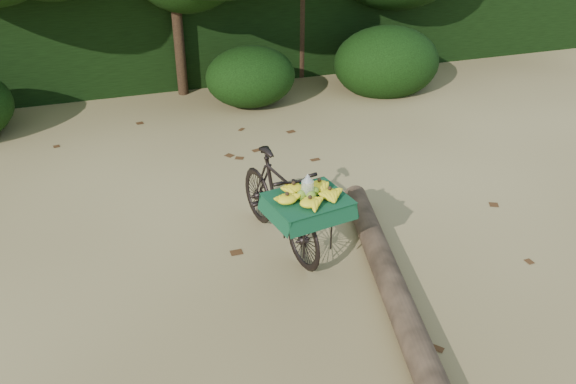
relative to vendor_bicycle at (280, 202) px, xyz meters
name	(u,v)px	position (x,y,z in m)	size (l,w,h in m)	color
ground	(222,262)	(-0.69, -0.14, -0.53)	(80.00, 80.00, 0.00)	tan
vendor_bicycle	(280,202)	(0.00, 0.00, 0.00)	(0.91, 1.84, 1.04)	black
fallen_log	(394,290)	(0.72, -1.28, -0.40)	(0.27, 0.27, 3.70)	brown
hedge_backdrop	(142,31)	(-0.69, 6.16, 0.37)	(26.00, 1.80, 1.80)	black
bush_clumps	(191,86)	(-0.19, 4.16, -0.08)	(8.80, 1.70, 0.90)	black
leaf_litter	(209,230)	(-0.69, 0.51, -0.52)	(7.00, 7.30, 0.01)	#462812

